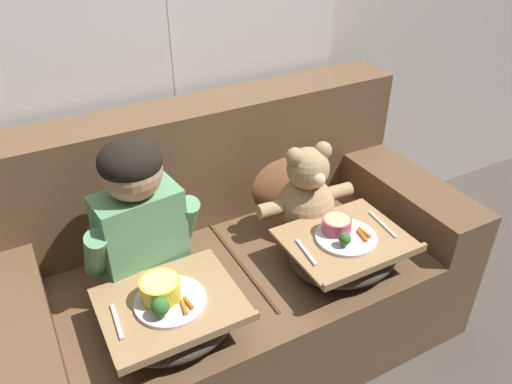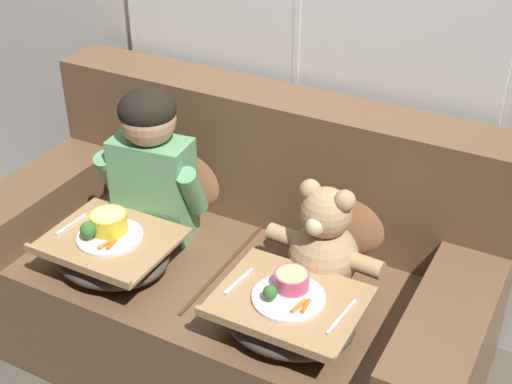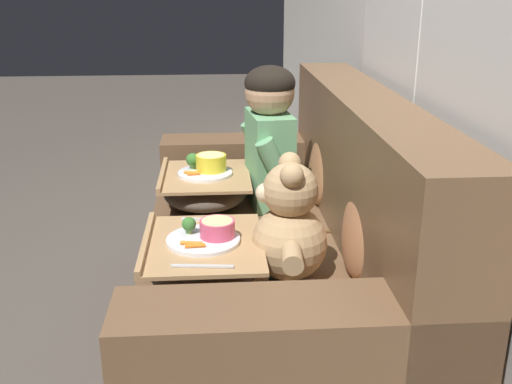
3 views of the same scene
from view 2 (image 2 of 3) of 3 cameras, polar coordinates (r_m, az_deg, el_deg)
name	(u,v)px [view 2 (image 2 of 3)]	position (r m, az deg, el deg)	size (l,w,h in m)	color
ground_plane	(234,354)	(2.77, -1.79, -12.83)	(14.00, 14.00, 0.00)	#4C443D
couch	(241,274)	(2.59, -1.18, -6.57)	(1.75, 0.88, 0.94)	brown
throw_pillow_behind_child	(189,162)	(2.71, -5.39, 2.38)	(0.37, 0.18, 0.38)	#B2754C
throw_pillow_behind_teddy	(351,207)	(2.45, 7.61, -1.16)	(0.34, 0.16, 0.35)	#B2754C
child_figure	(151,158)	(2.48, -8.39, 2.72)	(0.40, 0.21, 0.55)	#66A370
teddy_bear	(323,245)	(2.28, 5.41, -4.24)	(0.41, 0.28, 0.38)	tan
lap_tray_child	(112,251)	(2.44, -11.48, -4.66)	(0.42, 0.36, 0.20)	#473D33
lap_tray_teddy	(288,314)	(2.15, 2.58, -9.70)	(0.43, 0.35, 0.19)	#473D33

